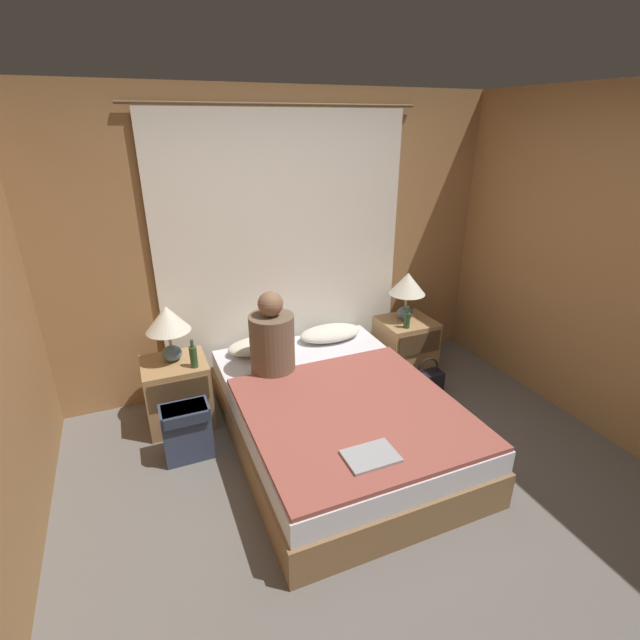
{
  "coord_description": "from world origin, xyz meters",
  "views": [
    {
      "loc": [
        -1.22,
        -1.88,
        2.24
      ],
      "look_at": [
        0.0,
        1.03,
        0.88
      ],
      "focal_mm": 26.0,
      "sensor_mm": 36.0,
      "label": 1
    }
  ],
  "objects_px": {
    "pillow_left": "(261,345)",
    "beer_bottle_on_right_stand": "(407,320)",
    "nightstand_left": "(178,392)",
    "lamp_right": "(407,287)",
    "nightstand_right": "(405,346)",
    "beer_bottle_on_left_stand": "(194,356)",
    "pillow_right": "(330,333)",
    "backpack_on_floor": "(187,429)",
    "bed": "(336,417)",
    "handbag_on_floor": "(426,382)",
    "person_left_in_bed": "(272,340)",
    "laptop_on_bed": "(371,456)",
    "lamp_left": "(168,323)"
  },
  "relations": [
    {
      "from": "pillow_left",
      "to": "beer_bottle_on_right_stand",
      "type": "relative_size",
      "value": 2.84
    },
    {
      "from": "nightstand_left",
      "to": "lamp_right",
      "type": "relative_size",
      "value": 1.2
    },
    {
      "from": "nightstand_right",
      "to": "beer_bottle_on_left_stand",
      "type": "relative_size",
      "value": 2.39
    },
    {
      "from": "pillow_right",
      "to": "backpack_on_floor",
      "type": "relative_size",
      "value": 1.35
    },
    {
      "from": "bed",
      "to": "lamp_right",
      "type": "height_order",
      "value": "lamp_right"
    },
    {
      "from": "handbag_on_floor",
      "to": "bed",
      "type": "bearing_deg",
      "value": -163.53
    },
    {
      "from": "bed",
      "to": "pillow_left",
      "type": "relative_size",
      "value": 3.63
    },
    {
      "from": "nightstand_left",
      "to": "pillow_left",
      "type": "bearing_deg",
      "value": 9.27
    },
    {
      "from": "person_left_in_bed",
      "to": "handbag_on_floor",
      "type": "bearing_deg",
      "value": -7.51
    },
    {
      "from": "person_left_in_bed",
      "to": "nightstand_right",
      "type": "bearing_deg",
      "value": 9.86
    },
    {
      "from": "pillow_right",
      "to": "backpack_on_floor",
      "type": "xyz_separation_m",
      "value": [
        -1.37,
        -0.58,
        -0.25
      ]
    },
    {
      "from": "pillow_right",
      "to": "beer_bottle_on_left_stand",
      "type": "height_order",
      "value": "beer_bottle_on_left_stand"
    },
    {
      "from": "pillow_left",
      "to": "beer_bottle_on_left_stand",
      "type": "bearing_deg",
      "value": -156.76
    },
    {
      "from": "person_left_in_bed",
      "to": "bed",
      "type": "bearing_deg",
      "value": -55.62
    },
    {
      "from": "laptop_on_bed",
      "to": "person_left_in_bed",
      "type": "bearing_deg",
      "value": 99.23
    },
    {
      "from": "pillow_left",
      "to": "nightstand_right",
      "type": "bearing_deg",
      "value": -4.95
    },
    {
      "from": "nightstand_left",
      "to": "handbag_on_floor",
      "type": "height_order",
      "value": "nightstand_left"
    },
    {
      "from": "lamp_right",
      "to": "laptop_on_bed",
      "type": "distance_m",
      "value": 1.95
    },
    {
      "from": "lamp_left",
      "to": "pillow_right",
      "type": "height_order",
      "value": "lamp_left"
    },
    {
      "from": "backpack_on_floor",
      "to": "nightstand_left",
      "type": "bearing_deg",
      "value": 90.08
    },
    {
      "from": "pillow_left",
      "to": "backpack_on_floor",
      "type": "xyz_separation_m",
      "value": [
        -0.73,
        -0.58,
        -0.25
      ]
    },
    {
      "from": "lamp_right",
      "to": "beer_bottle_on_left_stand",
      "type": "xyz_separation_m",
      "value": [
        -1.95,
        -0.17,
        -0.23
      ]
    },
    {
      "from": "nightstand_right",
      "to": "beer_bottle_on_left_stand",
      "type": "distance_m",
      "value": 1.99
    },
    {
      "from": "bed",
      "to": "beer_bottle_on_right_stand",
      "type": "xyz_separation_m",
      "value": [
        0.95,
        0.58,
        0.4
      ]
    },
    {
      "from": "laptop_on_bed",
      "to": "pillow_right",
      "type": "bearing_deg",
      "value": 74.18
    },
    {
      "from": "beer_bottle_on_left_stand",
      "to": "laptop_on_bed",
      "type": "relative_size",
      "value": 0.74
    },
    {
      "from": "nightstand_right",
      "to": "pillow_right",
      "type": "xyz_separation_m",
      "value": [
        -0.73,
        0.12,
        0.22
      ]
    },
    {
      "from": "pillow_right",
      "to": "handbag_on_floor",
      "type": "xyz_separation_m",
      "value": [
        0.7,
        -0.53,
        -0.37
      ]
    },
    {
      "from": "person_left_in_bed",
      "to": "beer_bottle_on_left_stand",
      "type": "distance_m",
      "value": 0.59
    },
    {
      "from": "nightstand_right",
      "to": "beer_bottle_on_right_stand",
      "type": "bearing_deg",
      "value": -125.02
    },
    {
      "from": "nightstand_left",
      "to": "nightstand_right",
      "type": "xyz_separation_m",
      "value": [
        2.09,
        0.0,
        0.0
      ]
    },
    {
      "from": "lamp_left",
      "to": "person_left_in_bed",
      "type": "distance_m",
      "value": 0.79
    },
    {
      "from": "pillow_left",
      "to": "handbag_on_floor",
      "type": "bearing_deg",
      "value": -21.77
    },
    {
      "from": "nightstand_left",
      "to": "backpack_on_floor",
      "type": "bearing_deg",
      "value": -89.92
    },
    {
      "from": "bed",
      "to": "beer_bottle_on_right_stand",
      "type": "height_order",
      "value": "beer_bottle_on_right_stand"
    },
    {
      "from": "beer_bottle_on_right_stand",
      "to": "laptop_on_bed",
      "type": "height_order",
      "value": "beer_bottle_on_right_stand"
    },
    {
      "from": "backpack_on_floor",
      "to": "handbag_on_floor",
      "type": "distance_m",
      "value": 2.07
    },
    {
      "from": "nightstand_right",
      "to": "laptop_on_bed",
      "type": "relative_size",
      "value": 1.76
    },
    {
      "from": "person_left_in_bed",
      "to": "backpack_on_floor",
      "type": "relative_size",
      "value": 1.58
    },
    {
      "from": "bed",
      "to": "person_left_in_bed",
      "type": "height_order",
      "value": "person_left_in_bed"
    },
    {
      "from": "beer_bottle_on_right_stand",
      "to": "laptop_on_bed",
      "type": "relative_size",
      "value": 0.65
    },
    {
      "from": "nightstand_left",
      "to": "lamp_left",
      "type": "distance_m",
      "value": 0.59
    },
    {
      "from": "beer_bottle_on_left_stand",
      "to": "handbag_on_floor",
      "type": "distance_m",
      "value": 2.01
    },
    {
      "from": "nightstand_right",
      "to": "pillow_right",
      "type": "height_order",
      "value": "pillow_right"
    },
    {
      "from": "nightstand_right",
      "to": "handbag_on_floor",
      "type": "distance_m",
      "value": 0.45
    },
    {
      "from": "lamp_right",
      "to": "person_left_in_bed",
      "type": "relative_size",
      "value": 0.68
    },
    {
      "from": "bed",
      "to": "backpack_on_floor",
      "type": "relative_size",
      "value": 4.9
    },
    {
      "from": "lamp_right",
      "to": "beer_bottle_on_right_stand",
      "type": "xyz_separation_m",
      "value": [
        -0.09,
        -0.17,
        -0.24
      ]
    },
    {
      "from": "laptop_on_bed",
      "to": "handbag_on_floor",
      "type": "bearing_deg",
      "value": 42.54
    },
    {
      "from": "handbag_on_floor",
      "to": "person_left_in_bed",
      "type": "bearing_deg",
      "value": 172.49
    }
  ]
}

